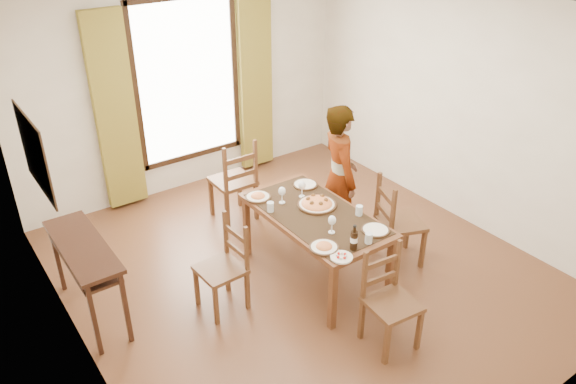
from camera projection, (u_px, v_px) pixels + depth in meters
ground at (302, 270)px, 6.01m from camera, size 5.00×5.00×0.00m
room_shell at (296, 133)px, 5.35m from camera, size 4.60×5.10×2.74m
console_table at (84, 255)px, 5.08m from camera, size 0.38×1.20×0.80m
dining_table at (315, 219)px, 5.61m from camera, size 0.85×1.59×0.76m
chair_west at (224, 269)px, 5.31m from camera, size 0.43×0.43×0.93m
chair_north at (234, 183)px, 6.71m from camera, size 0.48×0.48×1.06m
chair_south at (390, 303)px, 4.87m from camera, size 0.46×0.46×0.94m
chair_east at (398, 224)px, 5.94m from camera, size 0.57×0.57×1.00m
man at (339, 178)px, 6.09m from camera, size 0.84×0.76×1.66m
plate_sw at (324, 246)px, 5.03m from camera, size 0.27×0.27×0.05m
plate_se at (376, 229)px, 5.28m from camera, size 0.27×0.27×0.05m
plate_nw at (258, 196)px, 5.83m from camera, size 0.27×0.27×0.05m
plate_ne at (305, 183)px, 6.07m from camera, size 0.27×0.27×0.05m
pasta_platter at (317, 202)px, 5.68m from camera, size 0.40×0.40×0.10m
caprese_plate at (342, 256)px, 4.90m from camera, size 0.20×0.20×0.04m
wine_glass_a at (332, 224)px, 5.22m from camera, size 0.08×0.08×0.18m
wine_glass_b at (302, 189)px, 5.82m from camera, size 0.08×0.08×0.18m
wine_glass_c at (282, 195)px, 5.71m from camera, size 0.08×0.08×0.18m
tumbler_a at (359, 210)px, 5.52m from camera, size 0.07×0.07×0.10m
tumbler_b at (270, 207)px, 5.59m from camera, size 0.07×0.07×0.10m
tumbler_c at (369, 238)px, 5.09m from camera, size 0.07×0.07×0.10m
wine_bottle at (354, 237)px, 4.97m from camera, size 0.07×0.07×0.25m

